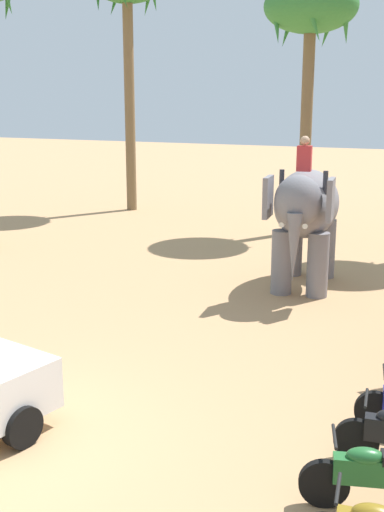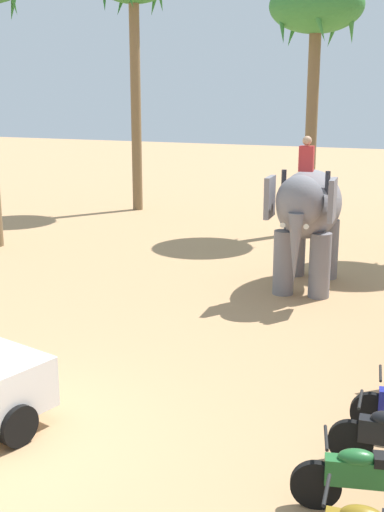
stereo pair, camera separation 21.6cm
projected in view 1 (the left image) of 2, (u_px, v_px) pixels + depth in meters
name	position (u px, v px, depth m)	size (l,w,h in m)	color
elephant_with_mahout	(305.00, 211.00, 16.08)	(2.07, 3.98, 3.88)	slate
motorcycle_fourth_in_row	(377.00, 475.00, 7.43)	(1.75, 0.73, 0.94)	black
palm_tree_near_hut	(311.00, 15.00, 21.75)	(3.20, 3.20, 8.70)	brown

